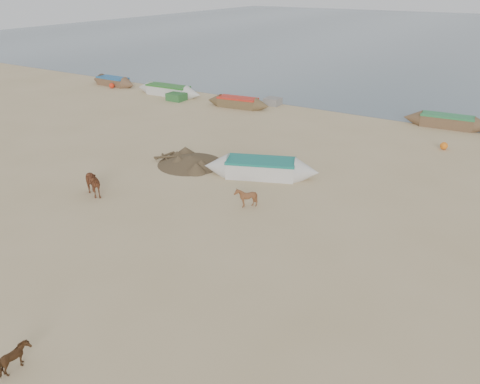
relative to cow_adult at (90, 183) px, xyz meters
name	(u,v)px	position (x,y,z in m)	size (l,w,h in m)	color
ground	(183,255)	(6.82, -1.82, -0.66)	(140.00, 140.00, 0.00)	tan
sea	(479,36)	(6.82, 80.18, -0.66)	(160.00, 160.00, 0.00)	slate
cow_adult	(90,183)	(0.00, 0.00, 0.00)	(0.72, 1.57, 1.33)	brown
calf_front	(246,197)	(6.73, 2.81, -0.20)	(0.75, 0.84, 0.92)	brown
calf_right	(15,360)	(6.62, -8.50, -0.28)	(0.75, 0.65, 0.76)	#55341B
near_canoe	(261,168)	(5.57, 6.21, -0.21)	(5.90, 1.45, 0.91)	silver
debris_pile	(190,160)	(1.41, 5.72, -0.42)	(3.60, 3.60, 0.49)	brown
waterline_canoes	(390,122)	(8.81, 18.32, -0.25)	(56.52, 5.49, 0.88)	brown
beach_clutter	(405,127)	(9.88, 17.96, -0.37)	(46.16, 4.79, 0.64)	#2C622E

